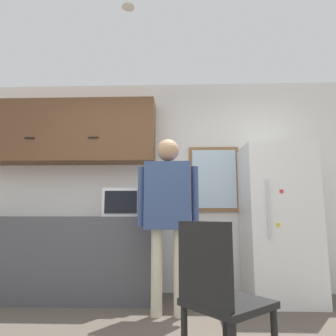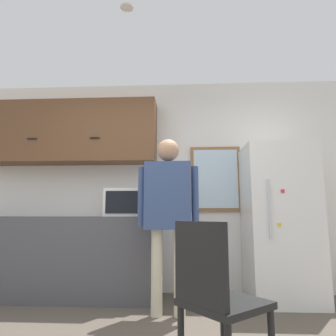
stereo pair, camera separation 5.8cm
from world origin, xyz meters
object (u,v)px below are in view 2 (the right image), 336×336
(microwave, at_px, (129,203))
(person, at_px, (168,204))
(chair, at_px, (214,293))
(refrigerator, at_px, (279,221))

(microwave, relative_size, person, 0.30)
(chair, bearing_deg, refrigerator, -69.14)
(refrigerator, bearing_deg, chair, -118.59)
(refrigerator, xyz_separation_m, chair, (-0.91, -1.66, -0.37))
(microwave, bearing_deg, chair, -63.51)
(refrigerator, bearing_deg, person, -157.17)
(person, distance_m, refrigerator, 1.35)
(microwave, xyz_separation_m, person, (0.48, -0.49, -0.04))
(person, relative_size, chair, 1.89)
(person, xyz_separation_m, refrigerator, (1.24, 0.52, -0.18))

